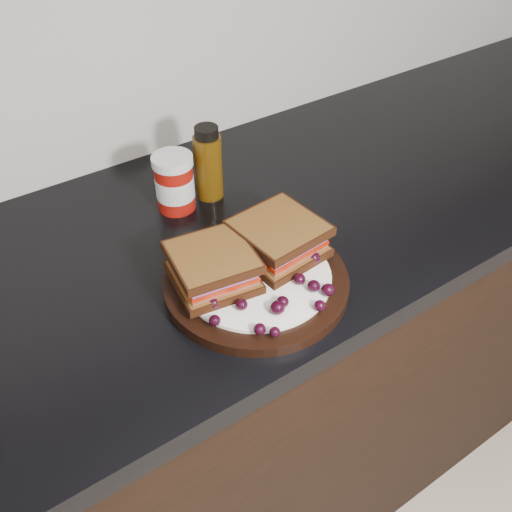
{
  "coord_description": "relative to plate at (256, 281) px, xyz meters",
  "views": [
    {
      "loc": [
        -0.05,
        1.04,
        1.5
      ],
      "look_at": [
        0.3,
        1.56,
        0.96
      ],
      "focal_mm": 40.0,
      "sensor_mm": 36.0,
      "label": 1
    }
  ],
  "objects": [
    {
      "name": "grape_11",
      "position": [
        0.07,
        -0.01,
        0.02
      ],
      "size": [
        0.02,
        0.02,
        0.02
      ],
      "primitive_type": "ellipsoid",
      "color": "black",
      "rests_on": "plate"
    },
    {
      "name": "grape_7",
      "position": [
        0.06,
        -0.09,
        0.02
      ],
      "size": [
        0.02,
        0.02,
        0.02
      ],
      "primitive_type": "ellipsoid",
      "color": "black",
      "rests_on": "plate"
    },
    {
      "name": "grape_12",
      "position": [
        0.09,
        0.01,
        0.02
      ],
      "size": [
        0.02,
        0.02,
        0.02
      ],
      "primitive_type": "ellipsoid",
      "color": "black",
      "rests_on": "plate"
    },
    {
      "name": "grape_6",
      "position": [
        0.03,
        -0.11,
        0.02
      ],
      "size": [
        0.02,
        0.02,
        0.02
      ],
      "primitive_type": "ellipsoid",
      "color": "black",
      "rests_on": "plate"
    },
    {
      "name": "grape_19",
      "position": [
        -0.05,
        0.05,
        0.02
      ],
      "size": [
        0.02,
        0.02,
        0.02
      ],
      "primitive_type": "ellipsoid",
      "color": "black",
      "rests_on": "plate"
    },
    {
      "name": "grape_21",
      "position": [
        -0.06,
        -0.0,
        0.02
      ],
      "size": [
        0.02,
        0.02,
        0.01
      ],
      "primitive_type": "ellipsoid",
      "color": "black",
      "rests_on": "plate"
    },
    {
      "name": "grape_15",
      "position": [
        -0.04,
        0.03,
        0.02
      ],
      "size": [
        0.02,
        0.02,
        0.02
      ],
      "primitive_type": "ellipsoid",
      "color": "black",
      "rests_on": "plate"
    },
    {
      "name": "grape_8",
      "position": [
        0.05,
        -0.08,
        0.02
      ],
      "size": [
        0.02,
        0.02,
        0.02
      ],
      "primitive_type": "ellipsoid",
      "color": "black",
      "rests_on": "plate"
    },
    {
      "name": "sandwich_left",
      "position": [
        -0.06,
        0.02,
        0.04
      ],
      "size": [
        0.13,
        0.13,
        0.05
      ],
      "primitive_type": null,
      "rotation": [
        0.0,
        0.0,
        -0.15
      ],
      "color": "brown",
      "rests_on": "plate"
    },
    {
      "name": "grape_20",
      "position": [
        -0.06,
        0.01,
        0.02
      ],
      "size": [
        0.02,
        0.02,
        0.02
      ],
      "primitive_type": "ellipsoid",
      "color": "black",
      "rests_on": "plate"
    },
    {
      "name": "condiment_jar",
      "position": [
        -0.0,
        0.25,
        0.04
      ],
      "size": [
        0.07,
        0.07,
        0.1
      ],
      "primitive_type": "cylinder",
      "rotation": [
        0.0,
        0.0,
        0.03
      ],
      "color": "maroon",
      "rests_on": "countertop"
    },
    {
      "name": "grape_1",
      "position": [
        -0.06,
        -0.05,
        0.02
      ],
      "size": [
        0.02,
        0.02,
        0.02
      ],
      "primitive_type": "ellipsoid",
      "color": "black",
      "rests_on": "plate"
    },
    {
      "name": "grape_13",
      "position": [
        0.08,
        0.06,
        0.02
      ],
      "size": [
        0.02,
        0.02,
        0.02
      ],
      "primitive_type": "ellipsoid",
      "color": "black",
      "rests_on": "plate"
    },
    {
      "name": "grape_4",
      "position": [
        -0.02,
        -0.08,
        0.02
      ],
      "size": [
        0.02,
        0.02,
        0.02
      ],
      "primitive_type": "ellipsoid",
      "color": "black",
      "rests_on": "plate"
    },
    {
      "name": "grape_10",
      "position": [
        0.09,
        -0.03,
        0.02
      ],
      "size": [
        0.02,
        0.02,
        0.02
      ],
      "primitive_type": "ellipsoid",
      "color": "black",
      "rests_on": "plate"
    },
    {
      "name": "grape_16",
      "position": [
        -0.07,
        0.03,
        0.02
      ],
      "size": [
        0.02,
        0.02,
        0.02
      ],
      "primitive_type": "ellipsoid",
      "color": "black",
      "rests_on": "plate"
    },
    {
      "name": "grape_0",
      "position": [
        -0.1,
        -0.05,
        0.02
      ],
      "size": [
        0.02,
        0.02,
        0.02
      ],
      "primitive_type": "ellipsoid",
      "color": "black",
      "rests_on": "plate"
    },
    {
      "name": "base_cabinets",
      "position": [
        -0.3,
        0.14,
        -0.48
      ],
      "size": [
        3.96,
        0.58,
        0.86
      ],
      "primitive_type": "cube",
      "color": "black",
      "rests_on": "ground_plane"
    },
    {
      "name": "oil_bottle",
      "position": [
        0.07,
        0.25,
        0.06
      ],
      "size": [
        0.06,
        0.06,
        0.14
      ],
      "primitive_type": "cylinder",
      "rotation": [
        0.0,
        0.0,
        0.16
      ],
      "color": "#452B06",
      "rests_on": "countertop"
    },
    {
      "name": "grape_5",
      "position": [
        -0.01,
        -0.08,
        0.02
      ],
      "size": [
        0.02,
        0.02,
        0.02
      ],
      "primitive_type": "ellipsoid",
      "color": "black",
      "rests_on": "plate"
    },
    {
      "name": "grape_2",
      "position": [
        -0.06,
        -0.1,
        0.02
      ],
      "size": [
        0.02,
        0.02,
        0.02
      ],
      "primitive_type": "ellipsoid",
      "color": "black",
      "rests_on": "plate"
    },
    {
      "name": "grape_14",
      "position": [
        -0.04,
        0.06,
        0.02
      ],
      "size": [
        0.02,
        0.02,
        0.02
      ],
      "primitive_type": "ellipsoid",
      "color": "black",
      "rests_on": "plate"
    },
    {
      "name": "plate",
      "position": [
        0.0,
        0.0,
        0.0
      ],
      "size": [
        0.28,
        0.28,
        0.02
      ],
      "primitive_type": "cylinder",
      "color": "black",
      "rests_on": "countertop"
    },
    {
      "name": "grape_3",
      "position": [
        -0.05,
        -0.11,
        0.02
      ],
      "size": [
        0.02,
        0.02,
        0.01
      ],
      "primitive_type": "ellipsoid",
      "color": "black",
      "rests_on": "plate"
    },
    {
      "name": "grape_17",
      "position": [
        -0.07,
        -0.0,
        0.02
      ],
      "size": [
        0.02,
        0.02,
        0.02
      ],
      "primitive_type": "ellipsoid",
      "color": "black",
      "rests_on": "plate"
    },
    {
      "name": "grape_18",
      "position": [
        -0.09,
        -0.02,
        0.02
      ],
      "size": [
        0.02,
        0.02,
        0.02
      ],
      "primitive_type": "ellipsoid",
      "color": "black",
      "rests_on": "plate"
    },
    {
      "name": "grape_9",
      "position": [
        0.04,
        -0.05,
        0.02
      ],
      "size": [
        0.02,
        0.02,
        0.02
      ],
      "primitive_type": "ellipsoid",
      "color": "black",
      "rests_on": "plate"
    },
    {
      "name": "sandwich_right",
      "position": [
        0.06,
        0.02,
        0.04
      ],
      "size": [
        0.13,
        0.13,
        0.06
      ],
      "primitive_type": null,
      "rotation": [
        0.0,
        0.0,
        0.09
      ],
      "color": "brown",
      "rests_on": "plate"
    },
    {
      "name": "countertop",
      "position": [
        -0.3,
        0.14,
        -0.03
      ],
      "size": [
        3.98,
        0.6,
        0.04
      ],
      "primitive_type": "cube",
      "color": "black",
      "rests_on": "base_cabinets"
    }
  ]
}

